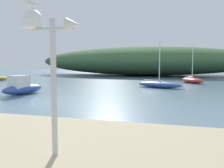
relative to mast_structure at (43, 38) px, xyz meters
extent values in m
plane|color=slate|center=(-4.42, 6.74, -2.64)|extent=(120.00, 120.00, 0.00)
ellipsoid|color=#3D6038|center=(-3.57, 37.57, -0.21)|extent=(37.79, 15.02, 4.87)
cylinder|color=silver|center=(0.22, 0.00, -1.02)|extent=(0.12, 0.12, 2.84)
cylinder|color=silver|center=(0.22, 0.00, 0.19)|extent=(0.91, 0.07, 0.07)
cylinder|color=white|center=(-0.24, 0.00, 0.31)|extent=(0.44, 0.44, 0.16)
sphere|color=white|center=(-0.24, 0.00, 0.39)|extent=(0.41, 0.41, 0.41)
cone|color=silver|center=(0.67, 0.00, 0.25)|extent=(0.28, 0.27, 0.27)
cylinder|color=orange|center=(-0.24, -0.02, 0.62)|extent=(0.01, 0.01, 0.05)
cylinder|color=orange|center=(-0.24, 0.02, 0.62)|extent=(0.01, 0.01, 0.05)
ellipsoid|color=white|center=(-0.24, 0.00, 0.71)|extent=(0.27, 0.16, 0.14)
ellipsoid|color=#9EA0A8|center=(-0.24, 0.00, 0.73)|extent=(0.25, 0.13, 0.05)
sphere|color=white|center=(-0.35, -0.02, 0.78)|extent=(0.10, 0.10, 0.10)
cone|color=gold|center=(-0.42, -0.03, 0.77)|extent=(0.06, 0.04, 0.03)
ellipsoid|color=#B72D28|center=(3.86, 22.61, -2.35)|extent=(2.84, 3.54, 0.58)
cylinder|color=silver|center=(3.86, 22.61, -0.46)|extent=(0.08, 0.08, 3.55)
cylinder|color=silver|center=(3.60, 23.04, -1.99)|extent=(0.85, 1.33, 0.06)
ellipsoid|color=#2D4C9E|center=(0.92, 16.69, -2.38)|extent=(4.19, 2.63, 0.54)
cylinder|color=silver|center=(0.92, 16.69, -0.49)|extent=(0.08, 0.08, 3.55)
cylinder|color=silver|center=(0.36, 16.90, -2.02)|extent=(1.70, 0.71, 0.06)
ellipsoid|color=#2D4C9E|center=(-7.70, 9.75, -2.31)|extent=(1.79, 3.48, 0.67)
cube|color=silver|center=(-7.76, 9.43, -1.78)|extent=(1.15, 1.32, 0.85)
camera|label=1|loc=(2.75, -4.45, -0.50)|focal=38.84mm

